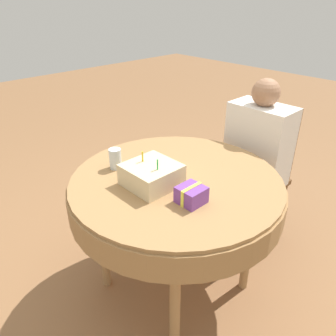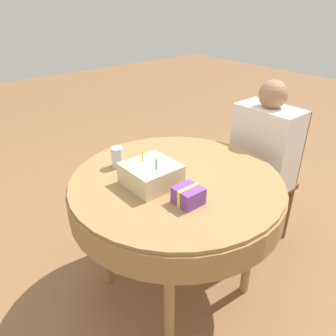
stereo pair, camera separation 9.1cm
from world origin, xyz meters
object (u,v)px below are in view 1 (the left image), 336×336
(chair, at_px, (260,169))
(gift_box, at_px, (191,195))
(person, at_px, (256,150))
(drinking_glass, at_px, (115,159))
(birthday_cake, at_px, (152,175))

(chair, distance_m, gift_box, 0.99)
(chair, relative_size, person, 0.84)
(person, height_order, gift_box, person)
(drinking_glass, bearing_deg, gift_box, 6.07)
(chair, relative_size, birthday_cake, 4.04)
(chair, relative_size, drinking_glass, 8.69)
(person, height_order, drinking_glass, person)
(drinking_glass, height_order, gift_box, drinking_glass)
(chair, height_order, gift_box, chair)
(person, bearing_deg, chair, 90.00)
(gift_box, bearing_deg, birthday_cake, -173.72)
(person, relative_size, birthday_cake, 4.83)
(person, relative_size, drinking_glass, 10.41)
(chair, xyz_separation_m, gift_box, (0.19, -0.93, 0.29))
(person, xyz_separation_m, drinking_glass, (-0.31, -0.89, 0.13))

